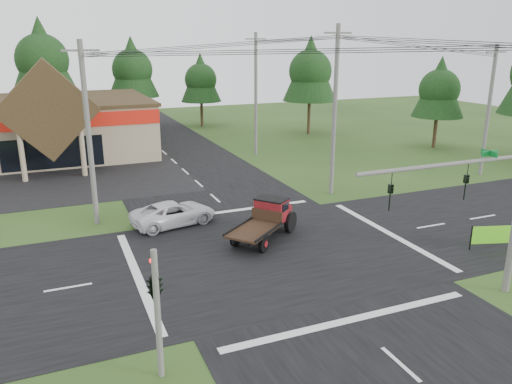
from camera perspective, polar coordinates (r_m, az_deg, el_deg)
ground at (r=25.70m, az=2.26°, el=-6.95°), size 120.00×120.00×0.00m
road_ns at (r=25.70m, az=2.26°, el=-6.93°), size 12.00×120.00×0.02m
road_ew at (r=25.70m, az=2.26°, el=-6.92°), size 120.00×12.00×0.02m
traffic_signal_mast at (r=21.78m, az=25.13°, el=-0.60°), size 8.12×0.24×7.00m
traffic_signal_corner at (r=15.77m, az=-11.58°, el=-9.17°), size 0.53×2.48×4.40m
utility_pole_nw at (r=29.82m, az=-18.59°, el=6.35°), size 2.00×0.30×10.50m
utility_pole_ne at (r=34.67m, az=8.97°, el=9.20°), size 2.00×0.30×11.50m
utility_pole_far at (r=43.66m, az=25.04°, el=8.52°), size 2.00×0.30×10.20m
utility_pole_n at (r=47.13m, az=-0.02°, el=11.18°), size 2.00×0.30×11.20m
tree_row_c at (r=62.36m, az=-23.28°, el=13.98°), size 7.28×7.28×13.13m
tree_row_d at (r=64.18m, az=-13.97°, el=13.65°), size 6.16×6.16×11.11m
tree_row_e at (r=64.05m, az=-6.34°, el=12.82°), size 5.04×5.04×9.09m
tree_side_ne at (r=58.52m, az=6.23°, el=13.78°), size 6.16×6.16×11.11m
tree_side_e_near at (r=53.45m, az=20.24°, el=11.15°), size 5.04×5.04×9.09m
antique_flatbed_truck at (r=26.95m, az=0.81°, el=-3.36°), size 5.16×4.70×2.12m
roadside_banner at (r=28.95m, az=26.70°, el=-4.60°), size 3.78×1.27×1.34m
white_pickup at (r=29.68m, az=-9.40°, el=-2.42°), size 5.34×3.24×1.39m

